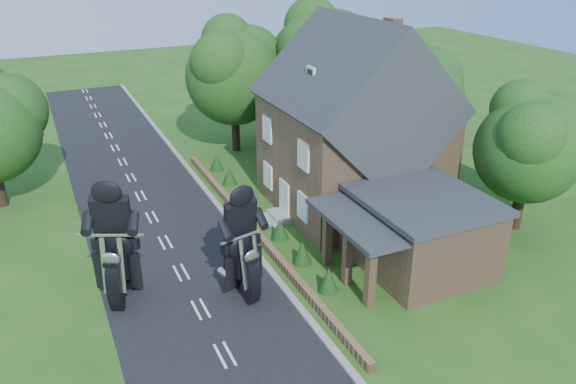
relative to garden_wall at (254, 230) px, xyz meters
name	(u,v)px	position (x,y,z in m)	size (l,w,h in m)	color
ground	(201,309)	(-4.30, -5.00, -0.20)	(120.00, 120.00, 0.00)	#244E15
road	(201,309)	(-4.30, -5.00, -0.19)	(7.00, 80.00, 0.02)	black
kerb	(283,287)	(-0.65, -5.00, -0.14)	(0.30, 80.00, 0.12)	gray
garden_wall	(254,230)	(0.00, 0.00, 0.00)	(0.30, 22.00, 0.40)	#8C6547
house	(353,130)	(6.19, 1.00, 4.14)	(9.54, 8.64, 10.24)	#8C6547
annex	(417,231)	(5.57, -5.80, 1.57)	(7.05, 5.94, 3.44)	#8C6547
tree_annex_side	(534,140)	(12.83, -4.90, 4.49)	(5.64, 5.20, 7.48)	black
tree_house_right	(419,91)	(12.35, 3.62, 4.99)	(6.51, 6.00, 8.40)	black
tree_behind_house	(325,56)	(9.88, 11.14, 6.03)	(7.81, 7.20, 10.08)	black
tree_behind_left	(239,68)	(3.86, 12.13, 5.53)	(6.94, 6.40, 9.16)	black
shrub_a	(328,280)	(1.00, -6.00, 0.35)	(0.90, 0.90, 1.10)	#123410
shrub_b	(302,252)	(1.00, -3.50, 0.35)	(0.90, 0.90, 1.10)	#123410
shrub_c	(280,229)	(1.00, -1.00, 0.35)	(0.90, 0.90, 1.10)	#123410
shrub_d	(244,191)	(1.00, 4.00, 0.35)	(0.90, 0.90, 1.10)	#123410
shrub_e	(230,176)	(1.00, 6.50, 0.35)	(0.90, 0.90, 1.10)	#123410
shrub_f	(217,162)	(1.00, 9.00, 0.35)	(0.90, 0.90, 1.10)	#123410
motorcycle_lead	(243,280)	(-2.40, -4.82, 0.56)	(0.41, 1.64, 1.52)	black
motorcycle_follow	(121,283)	(-7.01, -3.02, 0.62)	(0.44, 1.75, 1.63)	black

